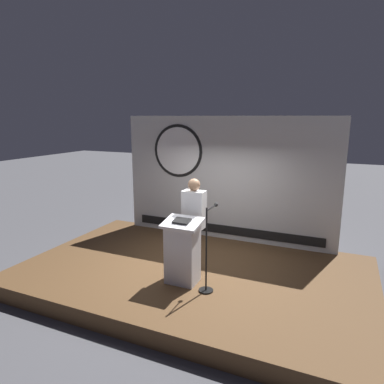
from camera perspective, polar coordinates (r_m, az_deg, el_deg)
The scene contains 6 objects.
ground_plane at distance 6.82m, azimuth 0.19°, elevation -14.72°, with size 40.00×40.00×0.00m, color #4C4C51.
stage_platform at distance 6.76m, azimuth 0.19°, elevation -13.59°, with size 6.40×4.00×0.30m, color brown.
banner_display at distance 7.94m, azimuth 5.32°, elevation 2.20°, with size 4.97×0.12×2.82m.
podium at distance 5.98m, azimuth -1.58°, elevation -9.74°, with size 0.64×0.50×1.14m.
speaker_person at distance 6.27m, azimuth 0.33°, elevation -5.42°, with size 0.40×0.26×1.74m.
microphone_stand at distance 5.74m, azimuth 2.58°, elevation -11.33°, with size 0.24×0.58×1.41m.
Camera 1 is at (2.45, -5.56, 3.10)m, focal length 32.38 mm.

